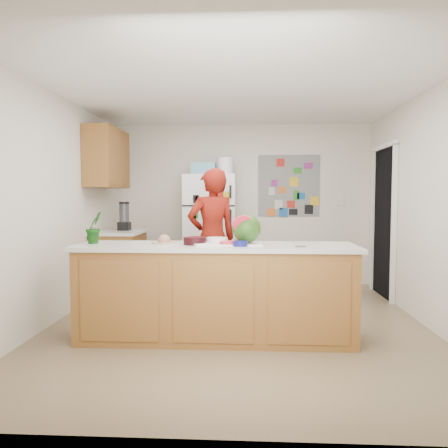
# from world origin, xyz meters

# --- Properties ---
(floor) EXTENTS (4.00, 4.50, 0.02)m
(floor) POSITION_xyz_m (0.00, 0.00, -0.01)
(floor) COLOR brown
(floor) RESTS_ON ground
(wall_back) EXTENTS (4.00, 0.02, 2.50)m
(wall_back) POSITION_xyz_m (0.00, 2.26, 1.25)
(wall_back) COLOR beige
(wall_back) RESTS_ON ground
(wall_left) EXTENTS (0.02, 4.50, 2.50)m
(wall_left) POSITION_xyz_m (-2.01, 0.00, 1.25)
(wall_left) COLOR beige
(wall_left) RESTS_ON ground
(wall_right) EXTENTS (0.02, 4.50, 2.50)m
(wall_right) POSITION_xyz_m (2.01, 0.00, 1.25)
(wall_right) COLOR beige
(wall_right) RESTS_ON ground
(ceiling) EXTENTS (4.00, 4.50, 0.02)m
(ceiling) POSITION_xyz_m (0.00, 0.00, 2.51)
(ceiling) COLOR white
(ceiling) RESTS_ON wall_back
(doorway) EXTENTS (0.03, 0.85, 2.04)m
(doorway) POSITION_xyz_m (1.99, 1.45, 1.02)
(doorway) COLOR black
(doorway) RESTS_ON ground
(peninsula_base) EXTENTS (2.60, 0.62, 0.88)m
(peninsula_base) POSITION_xyz_m (-0.20, -0.50, 0.44)
(peninsula_base) COLOR brown
(peninsula_base) RESTS_ON floor
(peninsula_top) EXTENTS (2.68, 0.70, 0.04)m
(peninsula_top) POSITION_xyz_m (-0.20, -0.50, 0.90)
(peninsula_top) COLOR silver
(peninsula_top) RESTS_ON peninsula_base
(side_counter_base) EXTENTS (0.60, 0.80, 0.86)m
(side_counter_base) POSITION_xyz_m (-1.69, 1.35, 0.43)
(side_counter_base) COLOR brown
(side_counter_base) RESTS_ON floor
(side_counter_top) EXTENTS (0.64, 0.84, 0.04)m
(side_counter_top) POSITION_xyz_m (-1.69, 1.35, 0.88)
(side_counter_top) COLOR silver
(side_counter_top) RESTS_ON side_counter_base
(upper_cabinets) EXTENTS (0.35, 1.00, 0.80)m
(upper_cabinets) POSITION_xyz_m (-1.82, 1.30, 1.90)
(upper_cabinets) COLOR brown
(upper_cabinets) RESTS_ON wall_left
(refrigerator) EXTENTS (0.75, 0.70, 1.70)m
(refrigerator) POSITION_xyz_m (-0.45, 1.88, 0.85)
(refrigerator) COLOR silver
(refrigerator) RESTS_ON floor
(fridge_top_bin) EXTENTS (0.35, 0.28, 0.18)m
(fridge_top_bin) POSITION_xyz_m (-0.55, 1.88, 1.79)
(fridge_top_bin) COLOR #5999B2
(fridge_top_bin) RESTS_ON refrigerator
(photo_collage) EXTENTS (0.95, 0.01, 0.95)m
(photo_collage) POSITION_xyz_m (0.75, 2.24, 1.55)
(photo_collage) COLOR slate
(photo_collage) RESTS_ON wall_back
(person) EXTENTS (0.74, 0.63, 1.72)m
(person) POSITION_xyz_m (-0.33, 0.71, 0.86)
(person) COLOR maroon
(person) RESTS_ON floor
(blender_appliance) EXTENTS (0.13, 0.13, 0.38)m
(blender_appliance) POSITION_xyz_m (-1.64, 1.46, 1.09)
(blender_appliance) COLOR black
(blender_appliance) RESTS_ON side_counter_top
(cutting_board) EXTENTS (0.42, 0.32, 0.01)m
(cutting_board) POSITION_xyz_m (0.03, -0.46, 0.93)
(cutting_board) COLOR white
(cutting_board) RESTS_ON peninsula_top
(watermelon) EXTENTS (0.27, 0.27, 0.27)m
(watermelon) POSITION_xyz_m (0.09, -0.44, 1.07)
(watermelon) COLOR #185C11
(watermelon) RESTS_ON cutting_board
(watermelon_slice) EXTENTS (0.18, 0.18, 0.02)m
(watermelon_slice) POSITION_xyz_m (-0.07, -0.51, 0.94)
(watermelon_slice) COLOR red
(watermelon_slice) RESTS_ON cutting_board
(cherry_bowl) EXTENTS (0.26, 0.26, 0.07)m
(cherry_bowl) POSITION_xyz_m (-0.40, -0.50, 0.96)
(cherry_bowl) COLOR black
(cherry_bowl) RESTS_ON peninsula_top
(white_bowl) EXTENTS (0.27, 0.27, 0.06)m
(white_bowl) POSITION_xyz_m (-0.19, -0.42, 0.95)
(white_bowl) COLOR silver
(white_bowl) RESTS_ON peninsula_top
(cobalt_bowl) EXTENTS (0.18, 0.18, 0.05)m
(cobalt_bowl) POSITION_xyz_m (0.04, -0.62, 0.95)
(cobalt_bowl) COLOR navy
(cobalt_bowl) RESTS_ON peninsula_top
(plate) EXTENTS (0.31, 0.31, 0.02)m
(plate) POSITION_xyz_m (-0.70, -0.45, 0.93)
(plate) COLOR beige
(plate) RESTS_ON peninsula_top
(paper_towel) EXTENTS (0.21, 0.20, 0.02)m
(paper_towel) POSITION_xyz_m (-0.32, -0.58, 0.93)
(paper_towel) COLOR white
(paper_towel) RESTS_ON peninsula_top
(keys) EXTENTS (0.10, 0.06, 0.01)m
(keys) POSITION_xyz_m (0.59, -0.67, 0.93)
(keys) COLOR slate
(keys) RESTS_ON peninsula_top
(potted_plant) EXTENTS (0.20, 0.22, 0.32)m
(potted_plant) POSITION_xyz_m (-1.39, -0.45, 1.08)
(potted_plant) COLOR #14430F
(potted_plant) RESTS_ON peninsula_top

